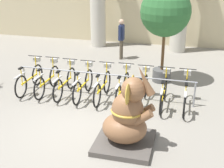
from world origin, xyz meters
TOP-DOWN VIEW (x-y plane):
  - ground_plane at (0.00, 0.00)m, footprint 60.00×60.00m
  - bike_rack at (0.02, 1.95)m, footprint 5.44×0.05m
  - bicycle_0 at (-2.40, 1.85)m, footprint 0.48×1.78m
  - bicycle_1 at (-1.79, 1.86)m, footprint 0.48×1.78m
  - bicycle_2 at (-1.19, 1.84)m, footprint 0.48×1.78m
  - bicycle_3 at (-0.58, 1.81)m, footprint 0.48×1.78m
  - bicycle_4 at (0.02, 1.81)m, footprint 0.48×1.78m
  - bicycle_5 at (0.63, 1.86)m, footprint 0.48×1.78m
  - bicycle_6 at (1.24, 1.81)m, footprint 0.48×1.78m
  - bicycle_7 at (1.84, 1.81)m, footprint 0.48×1.78m
  - bicycle_8 at (2.45, 1.81)m, footprint 0.48×1.78m
  - elephant_statue at (1.25, -0.47)m, footprint 1.31×1.31m
  - person_pedestrian at (-0.34, 5.86)m, footprint 0.22×0.47m
  - potted_tree at (1.58, 3.73)m, footprint 1.63×1.63m

SIDE VIEW (x-z plane):
  - ground_plane at x=0.00m, z-range 0.00..0.00m
  - bicycle_0 at x=-2.40m, z-range -0.10..0.93m
  - bicycle_1 at x=-1.79m, z-range -0.10..0.93m
  - bicycle_2 at x=-1.19m, z-range -0.10..0.93m
  - bicycle_3 at x=-0.58m, z-range -0.10..0.93m
  - bicycle_4 at x=0.02m, z-range -0.10..0.93m
  - bicycle_5 at x=0.63m, z-range -0.10..0.93m
  - bicycle_6 at x=1.24m, z-range -0.10..0.93m
  - bicycle_7 at x=1.84m, z-range -0.10..0.93m
  - bicycle_8 at x=2.45m, z-range -0.10..0.93m
  - bike_rack at x=0.02m, z-range 0.25..1.02m
  - elephant_statue at x=1.25m, z-range -0.32..1.65m
  - person_pedestrian at x=-0.34m, z-range 0.16..1.83m
  - potted_tree at x=1.58m, z-range 0.70..3.91m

